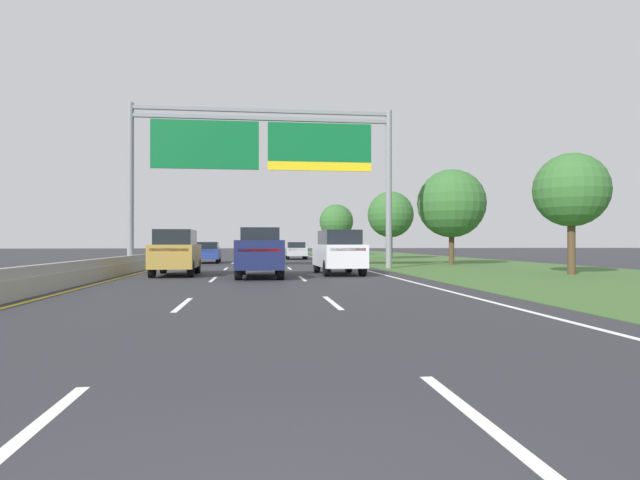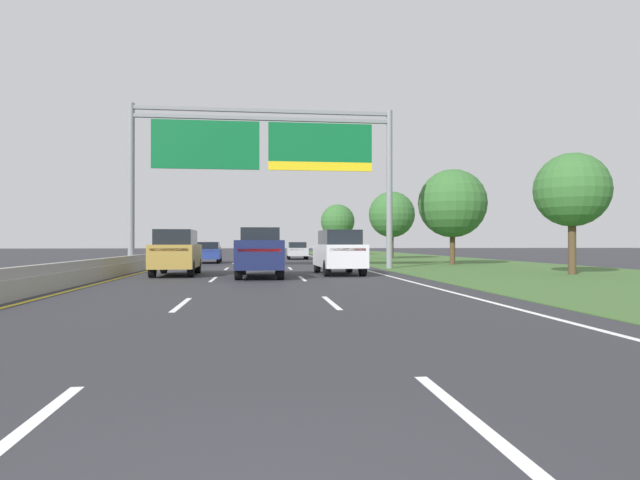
{
  "view_description": "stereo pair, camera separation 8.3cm",
  "coord_description": "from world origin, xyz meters",
  "px_view_note": "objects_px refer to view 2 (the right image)",
  "views": [
    {
      "loc": [
        -0.04,
        -2.82,
        1.51
      ],
      "look_at": [
        2.55,
        19.11,
        1.63
      ],
      "focal_mm": 29.88,
      "sensor_mm": 36.0,
      "label": 1
    },
    {
      "loc": [
        0.04,
        -2.83,
        1.51
      ],
      "look_at": [
        2.55,
        19.11,
        1.63
      ],
      "focal_mm": 29.88,
      "sensor_mm": 36.0,
      "label": 2
    }
  ],
  "objects_px": {
    "car_gold_left_lane_suv": "(176,252)",
    "roadside_tree_far": "(392,215)",
    "car_white_right_lane_suv": "(339,251)",
    "roadside_tree_mid": "(452,203)",
    "pickup_truck_navy": "(260,253)",
    "car_silver_right_lane_sedan": "(297,250)",
    "roadside_tree_near": "(572,190)",
    "car_blue_left_lane_sedan": "(208,252)",
    "overhead_sign_gantry": "(264,153)",
    "roadside_tree_distant": "(338,221)"
  },
  "relations": [
    {
      "from": "car_gold_left_lane_suv",
      "to": "roadside_tree_near",
      "type": "distance_m",
      "value": 18.86
    },
    {
      "from": "car_white_right_lane_suv",
      "to": "roadside_tree_near",
      "type": "distance_m",
      "value": 11.43
    },
    {
      "from": "overhead_sign_gantry",
      "to": "roadside_tree_mid",
      "type": "bearing_deg",
      "value": 20.21
    },
    {
      "from": "car_silver_right_lane_sedan",
      "to": "roadside_tree_distant",
      "type": "bearing_deg",
      "value": -19.59
    },
    {
      "from": "car_silver_right_lane_sedan",
      "to": "car_white_right_lane_suv",
      "type": "distance_m",
      "value": 23.85
    },
    {
      "from": "car_blue_left_lane_sedan",
      "to": "car_silver_right_lane_sedan",
      "type": "xyz_separation_m",
      "value": [
        7.28,
        8.46,
        0.0
      ]
    },
    {
      "from": "overhead_sign_gantry",
      "to": "roadside_tree_far",
      "type": "bearing_deg",
      "value": 57.26
    },
    {
      "from": "roadside_tree_near",
      "to": "pickup_truck_navy",
      "type": "bearing_deg",
      "value": 179.6
    },
    {
      "from": "car_white_right_lane_suv",
      "to": "roadside_tree_mid",
      "type": "relative_size",
      "value": 0.72
    },
    {
      "from": "pickup_truck_navy",
      "to": "overhead_sign_gantry",
      "type": "bearing_deg",
      "value": -1.06
    },
    {
      "from": "car_white_right_lane_suv",
      "to": "roadside_tree_near",
      "type": "xyz_separation_m",
      "value": [
        10.94,
        -1.56,
        2.91
      ]
    },
    {
      "from": "car_silver_right_lane_sedan",
      "to": "roadside_tree_distant",
      "type": "xyz_separation_m",
      "value": [
        6.19,
        16.3,
        3.36
      ]
    },
    {
      "from": "overhead_sign_gantry",
      "to": "roadside_tree_distant",
      "type": "relative_size",
      "value": 2.39
    },
    {
      "from": "overhead_sign_gantry",
      "to": "car_gold_left_lane_suv",
      "type": "height_order",
      "value": "overhead_sign_gantry"
    },
    {
      "from": "roadside_tree_near",
      "to": "car_blue_left_lane_sedan",
      "type": "bearing_deg",
      "value": 137.55
    },
    {
      "from": "overhead_sign_gantry",
      "to": "car_gold_left_lane_suv",
      "type": "distance_m",
      "value": 8.61
    },
    {
      "from": "roadside_tree_mid",
      "to": "car_white_right_lane_suv",
      "type": "bearing_deg",
      "value": -133.12
    },
    {
      "from": "overhead_sign_gantry",
      "to": "roadside_tree_far",
      "type": "distance_m",
      "value": 22.91
    },
    {
      "from": "car_silver_right_lane_sedan",
      "to": "roadside_tree_distant",
      "type": "relative_size",
      "value": 0.7
    },
    {
      "from": "pickup_truck_navy",
      "to": "car_silver_right_lane_sedan",
      "type": "distance_m",
      "value": 25.54
    },
    {
      "from": "roadside_tree_far",
      "to": "roadside_tree_distant",
      "type": "height_order",
      "value": "roadside_tree_far"
    },
    {
      "from": "roadside_tree_distant",
      "to": "roadside_tree_near",
      "type": "bearing_deg",
      "value": -83.09
    },
    {
      "from": "car_white_right_lane_suv",
      "to": "roadside_tree_mid",
      "type": "height_order",
      "value": "roadside_tree_mid"
    },
    {
      "from": "car_gold_left_lane_suv",
      "to": "roadside_tree_near",
      "type": "relative_size",
      "value": 0.82
    },
    {
      "from": "car_blue_left_lane_sedan",
      "to": "roadside_tree_distant",
      "type": "height_order",
      "value": "roadside_tree_distant"
    },
    {
      "from": "car_silver_right_lane_sedan",
      "to": "roadside_tree_mid",
      "type": "relative_size",
      "value": 0.68
    },
    {
      "from": "car_white_right_lane_suv",
      "to": "roadside_tree_far",
      "type": "relative_size",
      "value": 0.74
    },
    {
      "from": "roadside_tree_mid",
      "to": "roadside_tree_far",
      "type": "relative_size",
      "value": 1.02
    },
    {
      "from": "pickup_truck_navy",
      "to": "roadside_tree_mid",
      "type": "relative_size",
      "value": 0.83
    },
    {
      "from": "car_blue_left_lane_sedan",
      "to": "car_silver_right_lane_sedan",
      "type": "bearing_deg",
      "value": -42.09
    },
    {
      "from": "car_silver_right_lane_sedan",
      "to": "car_gold_left_lane_suv",
      "type": "bearing_deg",
      "value": 164.1
    },
    {
      "from": "pickup_truck_navy",
      "to": "roadside_tree_near",
      "type": "relative_size",
      "value": 0.94
    },
    {
      "from": "car_silver_right_lane_sedan",
      "to": "roadside_tree_far",
      "type": "height_order",
      "value": "roadside_tree_far"
    },
    {
      "from": "car_gold_left_lane_suv",
      "to": "roadside_tree_near",
      "type": "height_order",
      "value": "roadside_tree_near"
    },
    {
      "from": "pickup_truck_navy",
      "to": "car_gold_left_lane_suv",
      "type": "distance_m",
      "value": 4.17
    },
    {
      "from": "roadside_tree_far",
      "to": "car_white_right_lane_suv",
      "type": "bearing_deg",
      "value": -109.77
    },
    {
      "from": "car_silver_right_lane_sedan",
      "to": "roadside_tree_near",
      "type": "distance_m",
      "value": 27.96
    },
    {
      "from": "roadside_tree_far",
      "to": "roadside_tree_distant",
      "type": "relative_size",
      "value": 1.02
    },
    {
      "from": "car_silver_right_lane_sedan",
      "to": "car_white_right_lane_suv",
      "type": "xyz_separation_m",
      "value": [
        0.31,
        -23.84,
        0.28
      ]
    },
    {
      "from": "roadside_tree_mid",
      "to": "pickup_truck_navy",
      "type": "bearing_deg",
      "value": -138.84
    },
    {
      "from": "car_silver_right_lane_sedan",
      "to": "roadside_tree_far",
      "type": "bearing_deg",
      "value": -84.97
    },
    {
      "from": "car_blue_left_lane_sedan",
      "to": "car_white_right_lane_suv",
      "type": "xyz_separation_m",
      "value": [
        7.58,
        -15.38,
        0.28
      ]
    },
    {
      "from": "car_gold_left_lane_suv",
      "to": "roadside_tree_far",
      "type": "bearing_deg",
      "value": -35.11
    },
    {
      "from": "car_blue_left_lane_sedan",
      "to": "roadside_tree_mid",
      "type": "relative_size",
      "value": 0.68
    },
    {
      "from": "car_gold_left_lane_suv",
      "to": "car_blue_left_lane_sedan",
      "type": "bearing_deg",
      "value": -1.26
    },
    {
      "from": "roadside_tree_distant",
      "to": "roadside_tree_far",
      "type": "bearing_deg",
      "value": -79.53
    },
    {
      "from": "car_blue_left_lane_sedan",
      "to": "roadside_tree_near",
      "type": "bearing_deg",
      "value": -133.83
    },
    {
      "from": "overhead_sign_gantry",
      "to": "roadside_tree_near",
      "type": "xyz_separation_m",
      "value": [
        14.47,
        -6.85,
        -2.62
      ]
    },
    {
      "from": "roadside_tree_near",
      "to": "roadside_tree_distant",
      "type": "bearing_deg",
      "value": 96.91
    },
    {
      "from": "car_blue_left_lane_sedan",
      "to": "roadside_tree_mid",
      "type": "xyz_separation_m",
      "value": [
        17.0,
        -5.33,
        3.4
      ]
    }
  ]
}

